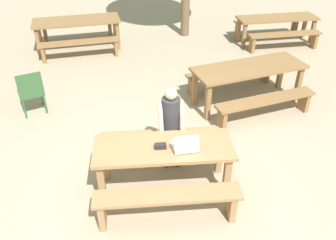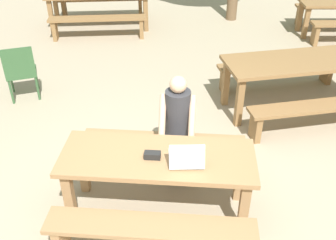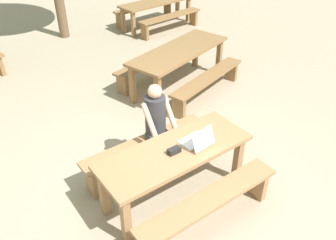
{
  "view_description": "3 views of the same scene",
  "coord_description": "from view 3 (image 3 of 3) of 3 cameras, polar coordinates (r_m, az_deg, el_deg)",
  "views": [
    {
      "loc": [
        -0.27,
        -3.76,
        3.64
      ],
      "look_at": [
        0.08,
        0.25,
        0.98
      ],
      "focal_mm": 38.04,
      "sensor_mm": 36.0,
      "label": 1
    },
    {
      "loc": [
        0.34,
        -2.96,
        3.09
      ],
      "look_at": [
        0.08,
        0.25,
        0.98
      ],
      "focal_mm": 42.28,
      "sensor_mm": 36.0,
      "label": 2
    },
    {
      "loc": [
        -1.95,
        -2.52,
        3.29
      ],
      "look_at": [
        0.08,
        0.25,
        0.98
      ],
      "focal_mm": 37.34,
      "sensor_mm": 36.0,
      "label": 3
    }
  ],
  "objects": [
    {
      "name": "ground_plane",
      "position": [
        4.58,
        1.05,
        -12.0
      ],
      "size": [
        30.0,
        30.0,
        0.0
      ],
      "primitive_type": "plane",
      "color": "tan"
    },
    {
      "name": "picnic_table_front",
      "position": [
        4.16,
        1.14,
        -6.12
      ],
      "size": [
        1.88,
        0.7,
        0.73
      ],
      "color": "#9E754C",
      "rests_on": "ground"
    },
    {
      "name": "bench_near",
      "position": [
        4.0,
        6.7,
        -13.62
      ],
      "size": [
        1.85,
        0.3,
        0.47
      ],
      "color": "#9E754C",
      "rests_on": "ground"
    },
    {
      "name": "bench_far",
      "position": [
        4.72,
        -3.53,
        -4.55
      ],
      "size": [
        1.85,
        0.3,
        0.47
      ],
      "color": "#9E754C",
      "rests_on": "ground"
    },
    {
      "name": "laptop",
      "position": [
        4.15,
        4.8,
        -3.28
      ],
      "size": [
        0.35,
        0.35,
        0.24
      ],
      "rotation": [
        0.0,
        0.0,
        3.24
      ],
      "color": "white",
      "rests_on": "picnic_table_front"
    },
    {
      "name": "small_pouch",
      "position": [
        4.02,
        1.0,
        -5.01
      ],
      "size": [
        0.16,
        0.08,
        0.07
      ],
      "color": "black",
      "rests_on": "picnic_table_front"
    },
    {
      "name": "person_seated",
      "position": [
        4.54,
        -1.75,
        -0.39
      ],
      "size": [
        0.38,
        0.39,
        1.26
      ],
      "color": "#333847",
      "rests_on": "ground"
    },
    {
      "name": "picnic_table_mid",
      "position": [
        6.61,
        1.85,
        10.58
      ],
      "size": [
        2.31,
        1.34,
        0.78
      ],
      "rotation": [
        0.0,
        0.0,
        0.28
      ],
      "color": "olive",
      "rests_on": "ground"
    },
    {
      "name": "bench_mid_south",
      "position": [
        6.43,
        6.51,
        6.33
      ],
      "size": [
        1.97,
        0.82,
        0.43
      ],
      "rotation": [
        0.0,
        0.0,
        0.28
      ],
      "color": "olive",
      "rests_on": "ground"
    },
    {
      "name": "bench_mid_north",
      "position": [
        7.12,
        -2.49,
        9.36
      ],
      "size": [
        1.97,
        0.82,
        0.43
      ],
      "rotation": [
        0.0,
        0.0,
        0.28
      ],
      "color": "olive",
      "rests_on": "ground"
    },
    {
      "name": "picnic_table_rear",
      "position": [
        9.96,
        -1.85,
        18.27
      ],
      "size": [
        2.19,
        0.84,
        0.7
      ],
      "rotation": [
        0.0,
        0.0,
        0.09
      ],
      "color": "olive",
      "rests_on": "ground"
    },
    {
      "name": "bench_rear_south",
      "position": [
        9.62,
        0.4,
        16.15
      ],
      "size": [
        1.95,
        0.47,
        0.45
      ],
      "rotation": [
        0.0,
        0.0,
        0.09
      ],
      "color": "olive",
      "rests_on": "ground"
    },
    {
      "name": "bench_rear_north",
      "position": [
        10.45,
        -3.87,
        17.52
      ],
      "size": [
        1.95,
        0.47,
        0.45
      ],
      "rotation": [
        0.0,
        0.0,
        0.09
      ],
      "color": "olive",
      "rests_on": "ground"
    }
  ]
}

